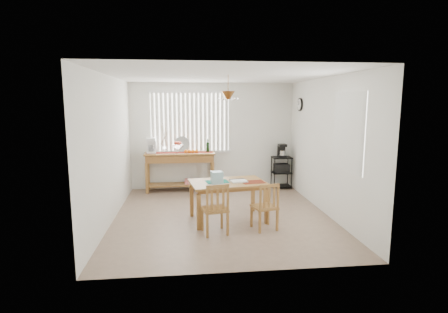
{
  "coord_description": "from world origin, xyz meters",
  "views": [
    {
      "loc": [
        -0.65,
        -6.35,
        2.13
      ],
      "look_at": [
        0.1,
        0.55,
        1.05
      ],
      "focal_mm": 28.0,
      "sensor_mm": 36.0,
      "label": 1
    }
  ],
  "objects": [
    {
      "name": "dining_table",
      "position": [
        0.08,
        -0.25,
        0.63
      ],
      "size": [
        1.44,
        1.04,
        0.71
      ],
      "color": "#A37137",
      "rests_on": "ground"
    },
    {
      "name": "chair_left",
      "position": [
        -0.2,
        -0.91,
        0.42
      ],
      "size": [
        0.46,
        0.46,
        0.85
      ],
      "color": "#A37137",
      "rests_on": "ground"
    },
    {
      "name": "ground",
      "position": [
        0.0,
        0.0,
        -0.01
      ],
      "size": [
        4.0,
        4.5,
        0.01
      ],
      "primitive_type": "cube",
      "color": "gray"
    },
    {
      "name": "sideboard",
      "position": [
        -0.8,
        2.0,
        0.7
      ],
      "size": [
        1.66,
        0.47,
        0.94
      ],
      "color": "#A37137",
      "rests_on": "ground"
    },
    {
      "name": "wire_cart",
      "position": [
        1.7,
        2.0,
        0.48
      ],
      "size": [
        0.46,
        0.37,
        0.79
      ],
      "color": "black",
      "rests_on": "ground"
    },
    {
      "name": "sideboard_items",
      "position": [
        -1.06,
        2.01,
        1.08
      ],
      "size": [
        1.58,
        0.4,
        0.72
      ],
      "color": "maroon",
      "rests_on": "sideboard"
    },
    {
      "name": "cart_items",
      "position": [
        1.7,
        2.01,
        0.94
      ],
      "size": [
        0.19,
        0.22,
        0.33
      ],
      "color": "black",
      "rests_on": "wire_cart"
    },
    {
      "name": "room_shell",
      "position": [
        0.0,
        0.02,
        1.69
      ],
      "size": [
        4.2,
        4.7,
        2.7
      ],
      "color": "white",
      "rests_on": "ground"
    },
    {
      "name": "chair_right",
      "position": [
        0.65,
        -0.81,
        0.4
      ],
      "size": [
        0.46,
        0.46,
        0.81
      ],
      "color": "#A37137",
      "rests_on": "ground"
    },
    {
      "name": "table_items",
      "position": [
        -0.03,
        -0.38,
        0.8
      ],
      "size": [
        1.07,
        0.47,
        0.23
      ],
      "color": "#147562",
      "rests_on": "dining_table"
    }
  ]
}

